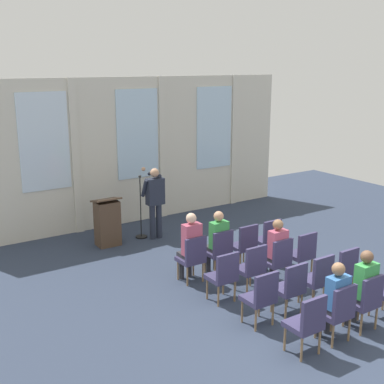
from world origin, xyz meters
name	(u,v)px	position (x,y,z in m)	size (l,w,h in m)	color
ground_plane	(335,328)	(0.00, 0.00, 0.00)	(17.75, 17.75, 0.00)	#2D384C
rear_partition	(138,149)	(0.03, 6.82, 1.93)	(9.12, 0.14, 3.79)	beige
speaker	(155,198)	(-0.32, 5.32, 1.01)	(0.50, 0.69, 1.73)	#232838
mic_stand	(141,224)	(-0.59, 5.54, 0.34)	(0.28, 0.28, 1.55)	black
lectern	(107,222)	(-1.49, 5.50, 0.55)	(0.60, 0.48, 1.16)	#4C3828
chair_r0_c0	(193,256)	(-0.96, 2.71, 0.53)	(0.46, 0.44, 0.94)	olive
audience_r0_c0	(190,244)	(-0.96, 2.79, 0.76)	(0.36, 0.39, 1.38)	#2D2D33
chair_r0_c1	(220,249)	(-0.32, 2.71, 0.53)	(0.46, 0.44, 0.94)	olive
audience_r0_c1	(217,239)	(-0.32, 2.79, 0.73)	(0.36, 0.39, 1.31)	#2D2D33
chair_r0_c2	(245,243)	(0.32, 2.71, 0.53)	(0.46, 0.44, 0.94)	olive
chair_r0_c3	(268,238)	(0.96, 2.71, 0.53)	(0.46, 0.44, 0.94)	olive
chair_r1_c0	(224,274)	(-0.96, 1.71, 0.53)	(0.46, 0.44, 0.94)	olive
chair_r1_c1	(252,266)	(-0.32, 1.71, 0.53)	(0.46, 0.44, 0.94)	olive
chair_r1_c2	(278,259)	(0.32, 1.71, 0.53)	(0.46, 0.44, 0.94)	olive
audience_r1_c2	(276,248)	(0.32, 1.79, 0.72)	(0.36, 0.39, 1.30)	#2D2D33
chair_r1_c3	(303,252)	(0.96, 1.71, 0.53)	(0.46, 0.44, 0.94)	olive
chair_r2_c0	(261,295)	(-0.96, 0.72, 0.53)	(0.46, 0.44, 0.94)	olive
chair_r2_c1	(291,286)	(-0.32, 0.72, 0.53)	(0.46, 0.44, 0.94)	olive
chair_r2_c2	(318,277)	(0.32, 0.72, 0.53)	(0.46, 0.44, 0.94)	olive
chair_r2_c3	(343,269)	(0.96, 0.72, 0.53)	(0.46, 0.44, 0.94)	olive
chair_r3_c0	(307,321)	(-0.96, -0.28, 0.53)	(0.46, 0.44, 0.94)	olive
chair_r3_c1	(338,310)	(-0.32, -0.28, 0.53)	(0.46, 0.44, 0.94)	olive
audience_r3_c1	(334,297)	(-0.32, -0.20, 0.71)	(0.36, 0.39, 1.27)	#2D2D33
chair_r3_c2	(366,299)	(0.32, -0.28, 0.53)	(0.46, 0.44, 0.94)	olive
audience_r3_c2	(363,285)	(0.32, -0.20, 0.74)	(0.36, 0.39, 1.33)	#2D2D33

